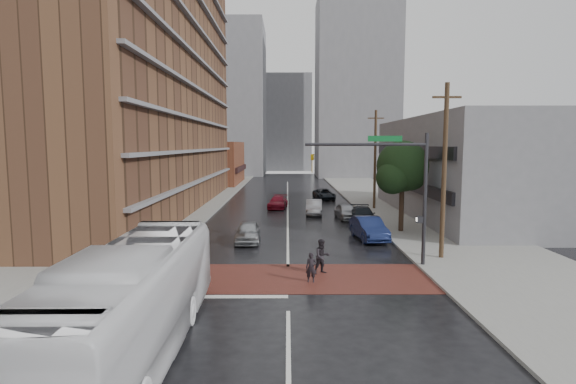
{
  "coord_description": "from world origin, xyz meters",
  "views": [
    {
      "loc": [
        -0.03,
        -21.2,
        6.6
      ],
      "look_at": [
        0.01,
        7.97,
        3.5
      ],
      "focal_mm": 28.0,
      "sensor_mm": 36.0,
      "label": 1
    }
  ],
  "objects_px": {
    "car_travel_a": "(248,232)",
    "car_travel_c": "(278,202)",
    "pedestrian_b": "(322,257)",
    "car_parked_mid": "(363,215)",
    "pedestrian_a": "(311,268)",
    "car_parked_near": "(369,228)",
    "transit_bus": "(130,302)",
    "suv_travel": "(324,194)",
    "car_parked_far": "(346,211)",
    "car_travel_b": "(314,207)"
  },
  "relations": [
    {
      "from": "car_travel_a",
      "to": "car_parked_far",
      "type": "bearing_deg",
      "value": 48.87
    },
    {
      "from": "car_travel_c",
      "to": "car_parked_mid",
      "type": "distance_m",
      "value": 11.62
    },
    {
      "from": "car_travel_a",
      "to": "car_parked_mid",
      "type": "bearing_deg",
      "value": 37.78
    },
    {
      "from": "car_travel_a",
      "to": "car_travel_b",
      "type": "bearing_deg",
      "value": 65.56
    },
    {
      "from": "pedestrian_a",
      "to": "car_parked_mid",
      "type": "relative_size",
      "value": 0.31
    },
    {
      "from": "car_parked_mid",
      "to": "car_parked_near",
      "type": "bearing_deg",
      "value": -94.04
    },
    {
      "from": "suv_travel",
      "to": "car_parked_mid",
      "type": "height_order",
      "value": "car_parked_mid"
    },
    {
      "from": "transit_bus",
      "to": "car_parked_mid",
      "type": "relative_size",
      "value": 2.67
    },
    {
      "from": "car_travel_a",
      "to": "car_travel_c",
      "type": "distance_m",
      "value": 16.4
    },
    {
      "from": "transit_bus",
      "to": "car_parked_near",
      "type": "relative_size",
      "value": 2.64
    },
    {
      "from": "pedestrian_a",
      "to": "car_parked_mid",
      "type": "xyz_separation_m",
      "value": [
        5.19,
        16.22,
        -0.04
      ]
    },
    {
      "from": "car_parked_mid",
      "to": "car_travel_a",
      "type": "bearing_deg",
      "value": -139.24
    },
    {
      "from": "transit_bus",
      "to": "car_parked_far",
      "type": "xyz_separation_m",
      "value": [
        10.08,
        25.96,
        -1.05
      ]
    },
    {
      "from": "pedestrian_b",
      "to": "car_parked_far",
      "type": "distance_m",
      "value": 17.26
    },
    {
      "from": "transit_bus",
      "to": "car_parked_mid",
      "type": "xyz_separation_m",
      "value": [
        11.18,
        23.8,
        -1.07
      ]
    },
    {
      "from": "car_travel_c",
      "to": "car_parked_mid",
      "type": "bearing_deg",
      "value": -43.91
    },
    {
      "from": "car_travel_b",
      "to": "suv_travel",
      "type": "xyz_separation_m",
      "value": [
        1.89,
        11.56,
        -0.06
      ]
    },
    {
      "from": "car_parked_near",
      "to": "car_parked_far",
      "type": "height_order",
      "value": "car_parked_near"
    },
    {
      "from": "transit_bus",
      "to": "car_parked_mid",
      "type": "height_order",
      "value": "transit_bus"
    },
    {
      "from": "transit_bus",
      "to": "car_travel_c",
      "type": "xyz_separation_m",
      "value": [
        3.87,
        32.83,
        -1.13
      ]
    },
    {
      "from": "car_travel_b",
      "to": "car_parked_far",
      "type": "relative_size",
      "value": 1.03
    },
    {
      "from": "pedestrian_a",
      "to": "car_parked_far",
      "type": "xyz_separation_m",
      "value": [
        4.09,
        18.37,
        -0.02
      ]
    },
    {
      "from": "pedestrian_a",
      "to": "car_parked_near",
      "type": "xyz_separation_m",
      "value": [
        4.53,
        9.8,
        0.06
      ]
    },
    {
      "from": "suv_travel",
      "to": "car_parked_mid",
      "type": "distance_m",
      "value": 16.49
    },
    {
      "from": "pedestrian_a",
      "to": "car_parked_near",
      "type": "height_order",
      "value": "car_parked_near"
    },
    {
      "from": "pedestrian_b",
      "to": "car_parked_near",
      "type": "distance_m",
      "value": 9.2
    },
    {
      "from": "car_travel_a",
      "to": "suv_travel",
      "type": "relative_size",
      "value": 0.89
    },
    {
      "from": "pedestrian_b",
      "to": "car_parked_mid",
      "type": "relative_size",
      "value": 0.38
    },
    {
      "from": "car_parked_mid",
      "to": "car_parked_far",
      "type": "distance_m",
      "value": 2.42
    },
    {
      "from": "pedestrian_b",
      "to": "car_parked_far",
      "type": "height_order",
      "value": "pedestrian_b"
    },
    {
      "from": "pedestrian_a",
      "to": "pedestrian_b",
      "type": "distance_m",
      "value": 1.61
    },
    {
      "from": "pedestrian_a",
      "to": "car_travel_c",
      "type": "bearing_deg",
      "value": 102.33
    },
    {
      "from": "pedestrian_a",
      "to": "pedestrian_b",
      "type": "bearing_deg",
      "value": 73.88
    },
    {
      "from": "pedestrian_b",
      "to": "car_travel_b",
      "type": "distance_m",
      "value": 19.59
    },
    {
      "from": "car_travel_c",
      "to": "suv_travel",
      "type": "xyz_separation_m",
      "value": [
        5.4,
        7.36,
        0.02
      ]
    },
    {
      "from": "pedestrian_b",
      "to": "car_parked_mid",
      "type": "height_order",
      "value": "pedestrian_b"
    },
    {
      "from": "car_travel_c",
      "to": "car_parked_near",
      "type": "bearing_deg",
      "value": -59.62
    },
    {
      "from": "pedestrian_a",
      "to": "suv_travel",
      "type": "xyz_separation_m",
      "value": [
        3.27,
        32.6,
        -0.08
      ]
    },
    {
      "from": "pedestrian_b",
      "to": "car_travel_c",
      "type": "distance_m",
      "value": 23.94
    },
    {
      "from": "car_travel_b",
      "to": "car_travel_c",
      "type": "height_order",
      "value": "car_travel_b"
    },
    {
      "from": "car_travel_a",
      "to": "car_travel_c",
      "type": "relative_size",
      "value": 0.96
    },
    {
      "from": "suv_travel",
      "to": "car_parked_near",
      "type": "relative_size",
      "value": 0.97
    },
    {
      "from": "car_parked_mid",
      "to": "car_parked_far",
      "type": "height_order",
      "value": "car_parked_far"
    },
    {
      "from": "pedestrian_a",
      "to": "suv_travel",
      "type": "distance_m",
      "value": 32.76
    },
    {
      "from": "car_travel_c",
      "to": "transit_bus",
      "type": "bearing_deg",
      "value": -89.67
    },
    {
      "from": "pedestrian_b",
      "to": "car_travel_a",
      "type": "distance_m",
      "value": 8.7
    },
    {
      "from": "pedestrian_b",
      "to": "car_travel_a",
      "type": "bearing_deg",
      "value": 97.59
    },
    {
      "from": "car_travel_a",
      "to": "car_parked_near",
      "type": "bearing_deg",
      "value": 4.75
    },
    {
      "from": "car_travel_c",
      "to": "suv_travel",
      "type": "bearing_deg",
      "value": 60.78
    },
    {
      "from": "car_travel_c",
      "to": "car_parked_far",
      "type": "distance_m",
      "value": 9.27
    }
  ]
}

